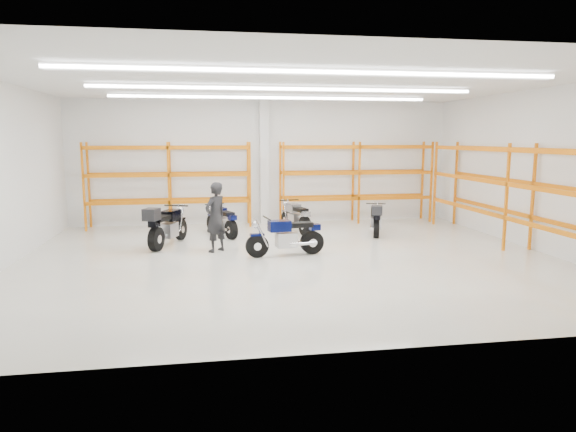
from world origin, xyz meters
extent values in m
plane|color=beige|center=(0.00, 0.00, 0.00)|extent=(14.00, 14.00, 0.00)
cube|color=white|center=(0.00, 6.00, 2.25)|extent=(14.00, 0.02, 4.50)
cube|color=white|center=(0.00, -6.00, 2.25)|extent=(14.00, 0.02, 4.50)
cube|color=white|center=(7.00, 0.00, 2.25)|extent=(0.02, 12.00, 4.50)
cube|color=white|center=(0.00, 0.00, 4.50)|extent=(14.00, 12.00, 0.02)
cube|color=white|center=(0.00, -3.00, 4.40)|extent=(10.00, 0.22, 0.10)
cube|color=white|center=(0.00, 0.50, 4.40)|extent=(10.00, 0.22, 0.10)
cube|color=white|center=(0.00, 3.50, 4.40)|extent=(10.00, 0.22, 0.10)
cylinder|color=black|center=(-0.85, 0.26, 0.31)|extent=(0.63, 0.21, 0.62)
cylinder|color=black|center=(0.68, 0.48, 0.32)|extent=(0.66, 0.27, 0.64)
cylinder|color=silver|center=(-0.85, 0.26, 0.31)|extent=(0.22, 0.17, 0.21)
cylinder|color=silver|center=(0.68, 0.48, 0.32)|extent=(0.25, 0.23, 0.23)
cube|color=#050B3A|center=(-0.85, 0.26, 0.62)|extent=(0.39, 0.20, 0.06)
cube|color=#B7B7BC|center=(-0.06, 0.38, 0.43)|extent=(0.58, 0.44, 0.39)
cube|color=#A5A5AA|center=(0.33, 0.43, 0.33)|extent=(0.73, 0.22, 0.08)
cube|color=#050B3A|center=(-0.24, 0.35, 0.82)|extent=(0.62, 0.42, 0.29)
cube|color=black|center=(0.33, 0.43, 0.82)|extent=(0.71, 0.40, 0.12)
cube|color=#050B3A|center=(0.76, 0.49, 0.74)|extent=(0.30, 0.26, 0.16)
cylinder|color=black|center=(-0.58, 0.30, 1.05)|extent=(0.14, 0.72, 0.04)
sphere|color=silver|center=(-0.89, 0.26, 0.88)|extent=(0.20, 0.20, 0.20)
cylinder|color=silver|center=(0.39, 0.27, 0.33)|extent=(0.78, 0.20, 0.09)
cylinder|color=black|center=(-2.94, 3.04, 0.33)|extent=(0.37, 0.66, 0.65)
cylinder|color=black|center=(-3.56, 1.52, 0.34)|extent=(0.43, 0.70, 0.68)
cylinder|color=silver|center=(-2.94, 3.04, 0.33)|extent=(0.22, 0.26, 0.22)
cylinder|color=silver|center=(-3.56, 1.52, 0.34)|extent=(0.29, 0.30, 0.24)
cube|color=black|center=(-2.94, 3.04, 0.65)|extent=(0.30, 0.43, 0.07)
cube|color=#B7B7BC|center=(-3.26, 2.25, 0.46)|extent=(0.58, 0.67, 0.41)
cube|color=#A5A5AA|center=(-3.42, 1.86, 0.35)|extent=(0.41, 0.76, 0.09)
cube|color=black|center=(-3.19, 2.43, 0.87)|extent=(0.57, 0.70, 0.31)
cube|color=black|center=(-3.42, 1.86, 0.87)|extent=(0.57, 0.79, 0.13)
cube|color=black|center=(-3.59, 1.44, 0.78)|extent=(0.33, 0.35, 0.17)
cylinder|color=black|center=(-3.05, 2.77, 1.11)|extent=(0.72, 0.32, 0.04)
sphere|color=silver|center=(-2.93, 3.08, 0.94)|extent=(0.21, 0.21, 0.21)
cylinder|color=silver|center=(-3.59, 1.89, 0.35)|extent=(0.40, 0.79, 0.10)
cube|color=black|center=(-3.64, 1.32, 1.07)|extent=(0.50, 0.52, 0.33)
cylinder|color=black|center=(-1.98, 4.23, 0.29)|extent=(0.34, 0.58, 0.58)
cylinder|color=black|center=(-1.39, 2.91, 0.30)|extent=(0.40, 0.62, 0.60)
cylinder|color=silver|center=(-1.98, 4.23, 0.29)|extent=(0.20, 0.23, 0.19)
cylinder|color=silver|center=(-1.39, 2.91, 0.30)|extent=(0.26, 0.27, 0.21)
cube|color=#0A0F46|center=(-1.98, 4.23, 0.58)|extent=(0.27, 0.38, 0.06)
cube|color=#B7B7BC|center=(-1.67, 3.54, 0.41)|extent=(0.52, 0.60, 0.37)
cube|color=#A5A5AA|center=(-1.52, 3.21, 0.31)|extent=(0.38, 0.66, 0.08)
cube|color=#0A0F46|center=(-1.74, 3.70, 0.77)|extent=(0.52, 0.63, 0.27)
cube|color=black|center=(-1.52, 3.21, 0.77)|extent=(0.52, 0.70, 0.12)
cube|color=#0A0F46|center=(-1.36, 2.84, 0.69)|extent=(0.30, 0.32, 0.15)
cylinder|color=black|center=(-1.88, 4.00, 0.98)|extent=(0.63, 0.31, 0.03)
sphere|color=silver|center=(-1.99, 4.27, 0.83)|extent=(0.18, 0.18, 0.18)
cylinder|color=silver|center=(-1.65, 3.11, 0.31)|extent=(0.37, 0.70, 0.09)
cylinder|color=black|center=(0.61, 4.58, 0.30)|extent=(0.27, 0.61, 0.60)
cylinder|color=black|center=(1.00, 3.13, 0.31)|extent=(0.33, 0.65, 0.62)
cylinder|color=silver|center=(0.61, 4.58, 0.30)|extent=(0.19, 0.23, 0.20)
cylinder|color=silver|center=(1.00, 3.13, 0.31)|extent=(0.25, 0.26, 0.22)
cube|color=gray|center=(0.61, 4.58, 0.60)|extent=(0.24, 0.39, 0.06)
cube|color=#B7B7BC|center=(0.82, 3.83, 0.42)|extent=(0.48, 0.60, 0.38)
cube|color=#A5A5AA|center=(0.91, 3.46, 0.32)|extent=(0.30, 0.71, 0.08)
cube|color=gray|center=(0.77, 4.00, 0.80)|extent=(0.47, 0.63, 0.28)
cube|color=black|center=(0.91, 3.46, 0.80)|extent=(0.46, 0.72, 0.12)
cube|color=gray|center=(1.02, 3.05, 0.72)|extent=(0.28, 0.31, 0.16)
cylinder|color=black|center=(0.68, 4.33, 1.02)|extent=(0.69, 0.21, 0.04)
sphere|color=silver|center=(0.60, 4.62, 0.86)|extent=(0.19, 0.19, 0.19)
cylinder|color=silver|center=(0.77, 3.38, 0.32)|extent=(0.28, 0.75, 0.09)
cylinder|color=black|center=(3.57, 3.70, 0.28)|extent=(0.27, 0.57, 0.56)
cylinder|color=black|center=(3.16, 2.36, 0.29)|extent=(0.33, 0.60, 0.58)
cylinder|color=silver|center=(3.57, 3.70, 0.28)|extent=(0.18, 0.22, 0.19)
cylinder|color=silver|center=(3.16, 2.36, 0.29)|extent=(0.24, 0.25, 0.21)
cube|color=black|center=(3.57, 3.70, 0.56)|extent=(0.23, 0.36, 0.06)
cube|color=#B7B7BC|center=(3.36, 3.00, 0.39)|extent=(0.46, 0.56, 0.35)
cube|color=#A5A5AA|center=(3.25, 2.66, 0.30)|extent=(0.30, 0.66, 0.07)
cube|color=black|center=(3.41, 3.16, 0.75)|extent=(0.46, 0.59, 0.26)
cube|color=black|center=(3.25, 2.66, 0.75)|extent=(0.45, 0.67, 0.11)
cube|color=black|center=(3.13, 2.29, 0.67)|extent=(0.27, 0.29, 0.15)
cylinder|color=black|center=(3.50, 3.47, 0.95)|extent=(0.63, 0.23, 0.03)
sphere|color=silver|center=(3.58, 3.73, 0.80)|extent=(0.18, 0.18, 0.18)
cylinder|color=silver|center=(3.10, 2.67, 0.30)|extent=(0.29, 0.69, 0.08)
cube|color=black|center=(3.10, 2.18, 0.91)|extent=(0.41, 0.43, 0.28)
imported|color=black|center=(-1.90, 1.17, 0.97)|extent=(0.83, 0.82, 1.94)
cube|color=white|center=(0.00, 5.82, 2.25)|extent=(0.32, 0.32, 4.50)
cube|color=#E06101|center=(-6.20, 5.88, 1.50)|extent=(0.07, 0.07, 3.00)
cube|color=#E06101|center=(-6.20, 5.08, 1.50)|extent=(0.07, 0.07, 3.00)
cube|color=#E06101|center=(-3.40, 5.88, 1.50)|extent=(0.07, 0.07, 3.00)
cube|color=#E06101|center=(-3.40, 5.08, 1.50)|extent=(0.07, 0.07, 3.00)
cube|color=#E06101|center=(-0.60, 5.88, 1.50)|extent=(0.07, 0.07, 3.00)
cube|color=#E06101|center=(-0.60, 5.08, 1.50)|extent=(0.07, 0.07, 3.00)
cube|color=#E06101|center=(-3.40, 5.88, 0.94)|extent=(5.60, 0.07, 0.12)
cube|color=#E06101|center=(-3.40, 5.08, 0.94)|extent=(5.60, 0.07, 0.12)
cube|color=#E06101|center=(-3.40, 5.88, 1.88)|extent=(5.60, 0.07, 0.12)
cube|color=#E06101|center=(-3.40, 5.08, 1.88)|extent=(5.60, 0.07, 0.12)
cube|color=#E06101|center=(-3.40, 5.88, 2.81)|extent=(5.60, 0.07, 0.12)
cube|color=#E06101|center=(-3.40, 5.08, 2.81)|extent=(5.60, 0.07, 0.12)
cube|color=#E06101|center=(0.60, 5.88, 1.50)|extent=(0.07, 0.07, 3.00)
cube|color=#E06101|center=(0.60, 5.08, 1.50)|extent=(0.07, 0.07, 3.00)
cube|color=#E06101|center=(3.40, 5.88, 1.50)|extent=(0.07, 0.07, 3.00)
cube|color=#E06101|center=(3.40, 5.08, 1.50)|extent=(0.07, 0.07, 3.00)
cube|color=#E06101|center=(6.20, 5.88, 1.50)|extent=(0.07, 0.07, 3.00)
cube|color=#E06101|center=(6.20, 5.08, 1.50)|extent=(0.07, 0.07, 3.00)
cube|color=#E06101|center=(3.40, 5.88, 0.94)|extent=(5.60, 0.07, 0.12)
cube|color=#E06101|center=(3.40, 5.08, 0.94)|extent=(5.60, 0.07, 0.12)
cube|color=#E06101|center=(3.40, 5.88, 1.88)|extent=(5.60, 0.07, 0.12)
cube|color=#E06101|center=(3.40, 5.08, 1.88)|extent=(5.60, 0.07, 0.12)
cube|color=#E06101|center=(3.40, 5.88, 2.81)|extent=(5.60, 0.07, 0.12)
cube|color=#E06101|center=(3.40, 5.08, 2.81)|extent=(5.60, 0.07, 0.12)
cube|color=#E06101|center=(6.88, 0.00, 1.50)|extent=(0.07, 0.07, 3.00)
cube|color=#E06101|center=(6.08, 0.00, 1.50)|extent=(0.07, 0.07, 3.00)
cube|color=#E06101|center=(6.88, 4.50, 1.50)|extent=(0.07, 0.07, 3.00)
cube|color=#E06101|center=(6.08, 4.50, 1.50)|extent=(0.07, 0.07, 3.00)
cube|color=#E06101|center=(6.88, 0.00, 0.94)|extent=(0.07, 9.00, 0.12)
cube|color=#E06101|center=(6.08, 0.00, 0.94)|extent=(0.07, 9.00, 0.12)
cube|color=#E06101|center=(6.88, 0.00, 1.88)|extent=(0.07, 9.00, 0.12)
cube|color=#E06101|center=(6.08, 0.00, 1.88)|extent=(0.07, 9.00, 0.12)
cube|color=#E06101|center=(6.88, 0.00, 2.81)|extent=(0.07, 9.00, 0.12)
cube|color=#E06101|center=(6.08, 0.00, 2.81)|extent=(0.07, 9.00, 0.12)
camera|label=1|loc=(-2.17, -12.97, 3.14)|focal=32.00mm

